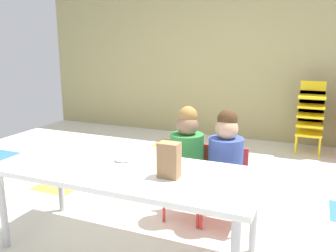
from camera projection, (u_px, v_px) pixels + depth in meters
The scene contains 10 objects.
ground_plane at pixel (186, 209), 3.07m from camera, with size 6.67×5.12×0.02m.
back_wall at pixel (249, 44), 5.04m from camera, with size 6.67×0.10×2.77m, color tan.
craft_table at pixel (126, 176), 2.34m from camera, with size 1.76×0.72×0.59m.
seated_child_near_camera at pixel (187, 153), 2.78m from camera, with size 0.32×0.31×0.92m.
seated_child_middle_seat at pixel (226, 158), 2.66m from camera, with size 0.32×0.32×0.92m.
kid_chair_yellow_stack at pixel (311, 114), 4.52m from camera, with size 0.32×0.30×0.92m.
paper_bag_brown at pixel (169, 160), 2.15m from camera, with size 0.13×0.09×0.22m, color #9E754C.
paper_plate_near_edge at pixel (124, 161), 2.46m from camera, with size 0.18×0.18×0.01m, color white.
paper_plate_center_table at pixel (77, 153), 2.63m from camera, with size 0.18×0.18×0.01m, color white.
donut_powdered_on_plate at pixel (124, 158), 2.45m from camera, with size 0.12×0.12×0.04m, color white.
Camera 1 is at (0.94, -2.66, 1.40)m, focal length 37.93 mm.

